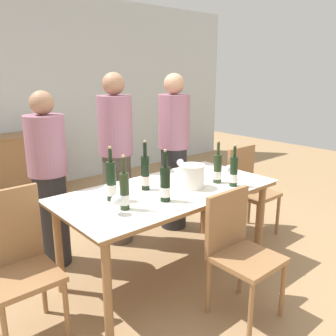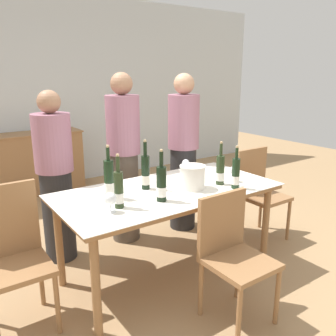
{
  "view_description": "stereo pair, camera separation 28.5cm",
  "coord_description": "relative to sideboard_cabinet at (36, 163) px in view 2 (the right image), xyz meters",
  "views": [
    {
      "loc": [
        -1.8,
        -2.08,
        1.7
      ],
      "look_at": [
        0.0,
        0.0,
        0.95
      ],
      "focal_mm": 38.0,
      "sensor_mm": 36.0,
      "label": 1
    },
    {
      "loc": [
        -1.57,
        -2.25,
        1.7
      ],
      "look_at": [
        0.0,
        0.0,
        0.95
      ],
      "focal_mm": 38.0,
      "sensor_mm": 36.0,
      "label": 2
    }
  ],
  "objects": [
    {
      "name": "wine_glass_1",
      "position": [
        0.9,
        -2.99,
        0.43
      ],
      "size": [
        0.07,
        0.07,
        0.14
      ],
      "color": "white",
      "rests_on": "dining_table"
    },
    {
      "name": "person_guest_right",
      "position": [
        1.0,
        -2.14,
        0.41
      ],
      "size": [
        0.33,
        0.33,
        1.68
      ],
      "color": "#262628",
      "rests_on": "ground_plane"
    },
    {
      "name": "chair_near_front",
      "position": [
        0.37,
        -3.52,
        0.08
      ],
      "size": [
        0.42,
        0.42,
        0.89
      ],
      "color": "#996B42",
      "rests_on": "ground_plane"
    },
    {
      "name": "wine_bottle_0",
      "position": [
        0.75,
        -2.98,
        0.45
      ],
      "size": [
        0.07,
        0.07,
        0.37
      ],
      "color": "#28381E",
      "rests_on": "dining_table"
    },
    {
      "name": "back_wall",
      "position": [
        0.31,
        0.29,
        0.96
      ],
      "size": [
        8.0,
        0.1,
        2.8
      ],
      "color": "silver",
      "rests_on": "ground_plane"
    },
    {
      "name": "wine_bottle_1",
      "position": [
        -0.2,
        -2.97,
        0.46
      ],
      "size": [
        0.07,
        0.07,
        0.39
      ],
      "color": "#28381E",
      "rests_on": "dining_table"
    },
    {
      "name": "ice_bucket",
      "position": [
        0.49,
        -2.94,
        0.43
      ],
      "size": [
        0.21,
        0.21,
        0.19
      ],
      "color": "white",
      "rests_on": "dining_table"
    },
    {
      "name": "wine_bottle_4",
      "position": [
        0.78,
        -3.13,
        0.45
      ],
      "size": [
        0.07,
        0.07,
        0.36
      ],
      "color": "black",
      "rests_on": "dining_table"
    },
    {
      "name": "ground_plane",
      "position": [
        0.31,
        -2.84,
        -0.44
      ],
      "size": [
        12.0,
        12.0,
        0.0
      ],
      "primitive_type": "plane",
      "color": "#A37F56"
    },
    {
      "name": "wine_bottle_5",
      "position": [
        0.12,
        -3.03,
        0.46
      ],
      "size": [
        0.08,
        0.08,
        0.39
      ],
      "color": "black",
      "rests_on": "dining_table"
    },
    {
      "name": "sideboard_cabinet",
      "position": [
        0.0,
        0.0,
        0.0
      ],
      "size": [
        1.29,
        0.46,
        0.87
      ],
      "color": "#996B42",
      "rests_on": "ground_plane"
    },
    {
      "name": "dining_table",
      "position": [
        0.31,
        -2.84,
        0.26
      ],
      "size": [
        1.81,
        0.9,
        0.77
      ],
      "color": "#996B42",
      "rests_on": "ground_plane"
    },
    {
      "name": "chair_right_end",
      "position": [
        1.51,
        -2.75,
        0.09
      ],
      "size": [
        0.42,
        0.42,
        0.93
      ],
      "color": "#996B42",
      "rests_on": "ground_plane"
    },
    {
      "name": "wine_glass_2",
      "position": [
        0.72,
        -2.54,
        0.42
      ],
      "size": [
        0.07,
        0.07,
        0.13
      ],
      "color": "white",
      "rests_on": "dining_table"
    },
    {
      "name": "wine_glass_0",
      "position": [
        -0.29,
        -3.01,
        0.43
      ],
      "size": [
        0.09,
        0.09,
        0.14
      ],
      "color": "white",
      "rests_on": "dining_table"
    },
    {
      "name": "chair_left_end",
      "position": [
        -0.89,
        -2.75,
        0.12
      ],
      "size": [
        0.42,
        0.42,
        0.98
      ],
      "color": "#996B42",
      "rests_on": "ground_plane"
    },
    {
      "name": "wine_bottle_2",
      "position": [
        -0.17,
        -2.76,
        0.47
      ],
      "size": [
        0.08,
        0.08,
        0.41
      ],
      "color": "black",
      "rests_on": "dining_table"
    },
    {
      "name": "person_host",
      "position": [
        -0.35,
        -2.03,
        0.34
      ],
      "size": [
        0.33,
        0.33,
        1.55
      ],
      "color": "#262628",
      "rests_on": "ground_plane"
    },
    {
      "name": "wine_bottle_3",
      "position": [
        0.17,
        -2.73,
        0.47
      ],
      "size": [
        0.07,
        0.07,
        0.41
      ],
      "color": "black",
      "rests_on": "dining_table"
    },
    {
      "name": "person_guest_left",
      "position": [
        0.34,
        -2.03,
        0.42
      ],
      "size": [
        0.33,
        0.33,
        1.69
      ],
      "color": "#51473D",
      "rests_on": "ground_plane"
    }
  ]
}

